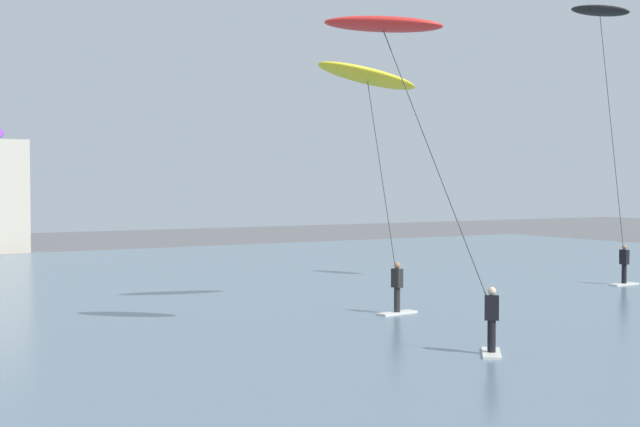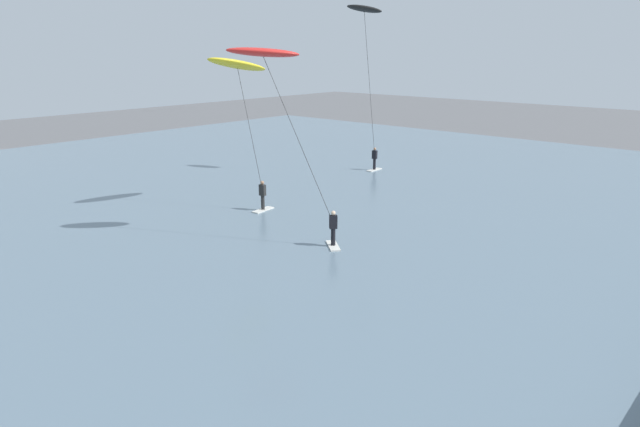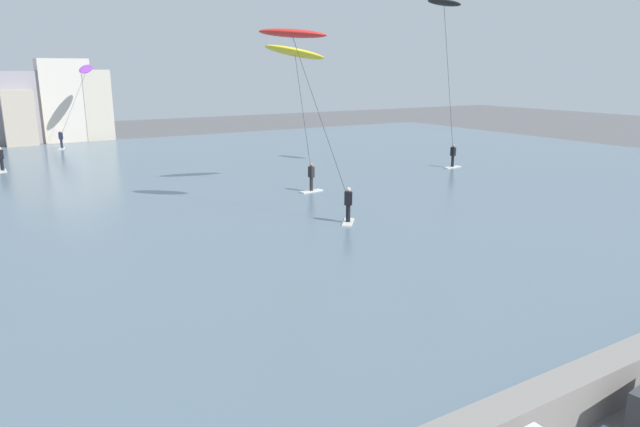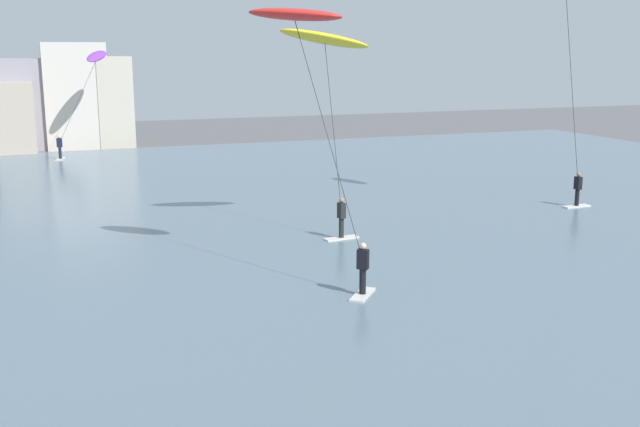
{
  "view_description": "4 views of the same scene",
  "coord_description": "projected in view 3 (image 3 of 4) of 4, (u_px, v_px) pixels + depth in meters",
  "views": [
    {
      "loc": [
        -9.19,
        2.01,
        4.27
      ],
      "look_at": [
        -0.22,
        16.82,
        3.68
      ],
      "focal_mm": 50.55,
      "sensor_mm": 36.0,
      "label": 1
    },
    {
      "loc": [
        -13.21,
        2.76,
        8.63
      ],
      "look_at": [
        -1.63,
        12.88,
        4.23
      ],
      "focal_mm": 32.58,
      "sensor_mm": 36.0,
      "label": 2
    },
    {
      "loc": [
        -8.4,
        -1.89,
        6.82
      ],
      "look_at": [
        0.64,
        12.78,
        2.43
      ],
      "focal_mm": 31.63,
      "sensor_mm": 36.0,
      "label": 3
    },
    {
      "loc": [
        -3.28,
        -1.49,
        7.38
      ],
      "look_at": [
        1.21,
        10.39,
        4.62
      ],
      "focal_mm": 42.42,
      "sensor_mm": 36.0,
      "label": 4
    }
  ],
  "objects": [
    {
      "name": "kitesurfer_yellow",
      "position": [
        296.0,
        62.0,
        31.48
      ],
      "size": [
        3.71,
        2.62,
        8.28
      ],
      "color": "silver",
      "rests_on": "water_bay"
    },
    {
      "name": "kitesurfer_purple",
      "position": [
        83.0,
        77.0,
        50.46
      ],
      "size": [
        4.33,
        3.61,
        7.45
      ],
      "color": "silver",
      "rests_on": "water_bay"
    },
    {
      "name": "kitesurfer_red",
      "position": [
        298.0,
        50.0,
        25.51
      ],
      "size": [
        3.2,
        5.21,
        8.66
      ],
      "color": "silver",
      "rests_on": "water_bay"
    },
    {
      "name": "seawall_barrier",
      "position": [
        535.0,
        414.0,
        10.66
      ],
      "size": [
        60.0,
        0.7,
        1.0
      ],
      "primitive_type": "cube",
      "color": "gray",
      "rests_on": "ground"
    },
    {
      "name": "water_bay",
      "position": [
        150.0,
        190.0,
        32.8
      ],
      "size": [
        84.0,
        52.0,
        0.1
      ],
      "primitive_type": "cube",
      "color": "slate",
      "rests_on": "ground"
    },
    {
      "name": "kitesurfer_black",
      "position": [
        446.0,
        29.0,
        37.09
      ],
      "size": [
        3.12,
        2.54,
        11.44
      ],
      "color": "silver",
      "rests_on": "water_bay"
    }
  ]
}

